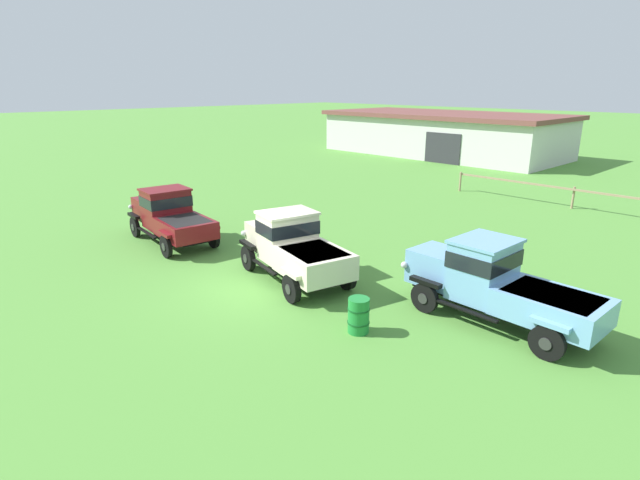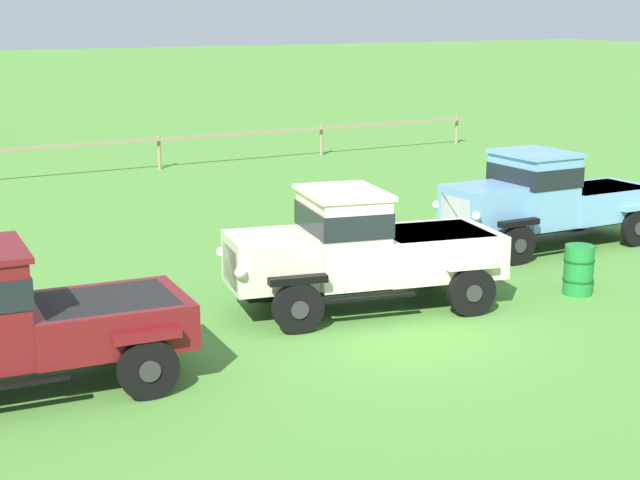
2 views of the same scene
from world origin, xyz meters
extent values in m
plane|color=#518E38|center=(0.00, 0.00, 0.00)|extent=(240.00, 240.00, 0.00)
cube|color=silver|center=(-13.46, 30.82, 1.67)|extent=(20.40, 9.24, 3.33)
cube|color=brown|center=(-13.46, 30.82, 3.51)|extent=(21.00, 10.04, 0.36)
cube|color=#2D2D33|center=(-10.40, 26.16, 1.20)|extent=(3.20, 0.08, 2.40)
cylinder|color=#997F60|center=(-3.51, 17.51, 0.56)|extent=(0.12, 0.12, 1.13)
cylinder|color=#997F60|center=(2.84, 17.73, 0.56)|extent=(0.12, 0.12, 1.13)
cylinder|color=black|center=(-7.87, -0.56, 0.43)|extent=(0.86, 0.24, 0.85)
cylinder|color=#2D2D2D|center=(-7.88, -0.65, 0.43)|extent=(0.30, 0.06, 0.30)
cylinder|color=black|center=(-7.68, 1.32, 0.43)|extent=(0.86, 0.24, 0.85)
cylinder|color=#2D2D2D|center=(-7.67, 1.41, 0.43)|extent=(0.30, 0.06, 0.30)
cylinder|color=black|center=(-4.55, -0.89, 0.43)|extent=(0.86, 0.24, 0.85)
cylinder|color=#2D2D2D|center=(-4.56, -0.98, 0.43)|extent=(0.30, 0.06, 0.30)
cylinder|color=black|center=(-4.36, 0.99, 0.43)|extent=(0.86, 0.24, 0.85)
cylinder|color=#2D2D2D|center=(-4.35, 1.08, 0.43)|extent=(0.30, 0.06, 0.30)
cube|color=black|center=(-6.27, 0.23, 0.51)|extent=(4.87, 1.51, 0.12)
cube|color=maroon|center=(-8.02, 0.41, 1.01)|extent=(1.80, 1.48, 0.89)
cube|color=silver|center=(-8.83, 0.49, 0.97)|extent=(0.16, 1.04, 0.67)
sphere|color=silver|center=(-8.91, -0.22, 1.04)|extent=(0.20, 0.20, 0.20)
sphere|color=silver|center=(-8.77, 1.19, 1.04)|extent=(0.20, 0.20, 0.20)
cube|color=black|center=(-7.87, -0.56, 0.90)|extent=(1.00, 0.30, 0.12)
cube|color=black|center=(-7.68, 1.32, 0.90)|extent=(1.00, 0.30, 0.12)
cube|color=maroon|center=(-6.54, 0.26, 1.30)|extent=(1.46, 1.78, 1.47)
cube|color=black|center=(-6.54, 0.26, 1.63)|extent=(1.52, 1.82, 0.41)
cube|color=maroon|center=(-6.54, 0.26, 2.08)|extent=(1.60, 1.87, 0.08)
cube|color=black|center=(-6.50, -0.67, 0.49)|extent=(1.83, 0.32, 0.05)
cube|color=black|center=(-6.32, 1.17, 0.49)|extent=(1.83, 0.32, 0.05)
cube|color=maroon|center=(-4.79, 0.08, 0.89)|extent=(2.39, 1.95, 0.64)
cube|color=black|center=(-4.79, 0.08, 1.18)|extent=(2.01, 1.65, 0.06)
cube|color=maroon|center=(-4.55, -0.89, 0.90)|extent=(0.95, 0.29, 0.12)
cube|color=maroon|center=(-4.36, 0.99, 0.90)|extent=(0.95, 0.29, 0.12)
cylinder|color=black|center=(-1.43, 0.53, 0.43)|extent=(0.88, 0.38, 0.86)
cylinder|color=#2D2D2D|center=(-1.45, 0.42, 0.43)|extent=(0.30, 0.09, 0.30)
cylinder|color=black|center=(-1.01, 2.41, 0.43)|extent=(0.88, 0.38, 0.86)
cylinder|color=#2D2D2D|center=(-0.98, 2.51, 0.43)|extent=(0.30, 0.09, 0.30)
cylinder|color=black|center=(1.63, -0.16, 0.43)|extent=(0.88, 0.38, 0.86)
cylinder|color=#2D2D2D|center=(1.60, -0.27, 0.43)|extent=(0.30, 0.09, 0.30)
cylinder|color=black|center=(2.05, 1.72, 0.43)|extent=(0.88, 0.38, 0.86)
cylinder|color=#2D2D2D|center=(2.07, 1.83, 0.43)|extent=(0.30, 0.09, 0.30)
cube|color=black|center=(0.24, 1.14, 0.51)|extent=(4.56, 2.01, 0.12)
cube|color=beige|center=(-1.42, 1.51, 1.02)|extent=(1.68, 1.62, 0.89)
cube|color=silver|center=(-2.09, 1.66, 0.97)|extent=(0.29, 1.05, 0.67)
sphere|color=silver|center=(-2.25, 0.96, 1.04)|extent=(0.20, 0.20, 0.20)
sphere|color=silver|center=(-1.94, 2.37, 1.04)|extent=(0.20, 0.20, 0.20)
cube|color=black|center=(-1.43, 0.53, 0.91)|extent=(1.00, 0.41, 0.12)
cube|color=black|center=(-1.01, 2.41, 0.91)|extent=(1.00, 0.41, 0.12)
cube|color=beige|center=(-0.15, 1.23, 1.33)|extent=(1.55, 1.92, 1.51)
cube|color=black|center=(-0.15, 1.23, 1.67)|extent=(1.60, 1.96, 0.42)
cube|color=beige|center=(-0.15, 1.23, 2.12)|extent=(1.68, 2.02, 0.08)
cube|color=black|center=(-0.23, 0.28, 0.49)|extent=(1.68, 0.51, 0.05)
cube|color=black|center=(0.18, 2.12, 0.49)|extent=(1.68, 0.51, 0.05)
cube|color=beige|center=(1.52, 0.85, 0.95)|extent=(2.53, 2.21, 0.76)
cube|color=black|center=(1.52, 0.85, 1.30)|extent=(2.13, 1.87, 0.06)
cube|color=beige|center=(1.63, -0.16, 0.91)|extent=(0.96, 0.40, 0.12)
cube|color=beige|center=(2.05, 1.72, 0.91)|extent=(0.96, 0.40, 0.12)
cylinder|color=black|center=(4.67, 2.09, 0.42)|extent=(0.85, 0.17, 0.84)
cylinder|color=#2D2D2D|center=(4.67, 2.00, 0.42)|extent=(0.30, 0.04, 0.30)
cylinder|color=black|center=(4.72, 3.94, 0.42)|extent=(0.85, 0.17, 0.84)
cylinder|color=#2D2D2D|center=(4.72, 4.03, 0.42)|extent=(0.30, 0.04, 0.30)
cylinder|color=black|center=(8.08, 2.00, 0.42)|extent=(0.85, 0.17, 0.84)
cylinder|color=#2D2D2D|center=(8.08, 1.91, 0.42)|extent=(0.30, 0.04, 0.30)
cylinder|color=black|center=(8.13, 3.84, 0.42)|extent=(0.85, 0.17, 0.84)
cylinder|color=#2D2D2D|center=(8.14, 3.93, 0.42)|extent=(0.30, 0.04, 0.30)
cube|color=black|center=(6.36, 2.97, 0.50)|extent=(4.85, 1.14, 0.12)
cube|color=#70A3D1|center=(4.47, 3.02, 1.05)|extent=(1.50, 1.33, 0.98)
cube|color=silver|center=(3.77, 3.04, 1.00)|extent=(0.09, 1.01, 0.74)
sphere|color=silver|center=(3.74, 2.35, 1.08)|extent=(0.20, 0.20, 0.20)
sphere|color=silver|center=(3.78, 3.73, 1.08)|extent=(0.20, 0.20, 0.20)
cube|color=black|center=(4.67, 2.09, 0.89)|extent=(0.98, 0.23, 0.12)
cube|color=black|center=(4.72, 3.94, 0.89)|extent=(0.98, 0.23, 0.12)
cube|color=#70A3D1|center=(5.85, 2.98, 1.34)|extent=(1.33, 1.66, 1.54)
cube|color=black|center=(5.85, 2.98, 1.68)|extent=(1.38, 1.69, 0.43)
cube|color=#70A3D1|center=(5.85, 2.98, 2.15)|extent=(1.46, 1.73, 0.08)
cube|color=black|center=(5.96, 2.08, 0.48)|extent=(1.81, 0.19, 0.05)
cube|color=black|center=(6.00, 3.88, 0.48)|extent=(1.81, 0.19, 0.05)
cube|color=#70A3D1|center=(7.74, 2.93, 0.90)|extent=(2.53, 1.76, 0.68)
cube|color=black|center=(7.74, 2.93, 1.21)|extent=(2.12, 1.49, 0.06)
cube|color=#70A3D1|center=(8.08, 2.00, 0.89)|extent=(0.93, 0.22, 0.12)
cube|color=#70A3D1|center=(8.13, 3.84, 0.89)|extent=(0.93, 0.22, 0.12)
cylinder|color=#1E7F33|center=(4.20, -0.12, 0.47)|extent=(0.55, 0.55, 0.93)
cylinder|color=#124C1E|center=(4.20, -0.12, 0.65)|extent=(0.58, 0.58, 0.03)
cylinder|color=#124C1E|center=(4.20, -0.12, 0.28)|extent=(0.58, 0.58, 0.03)
camera|label=1|loc=(11.83, -8.82, 6.08)|focal=28.00mm
camera|label=2|loc=(-8.86, -12.90, 5.19)|focal=55.00mm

